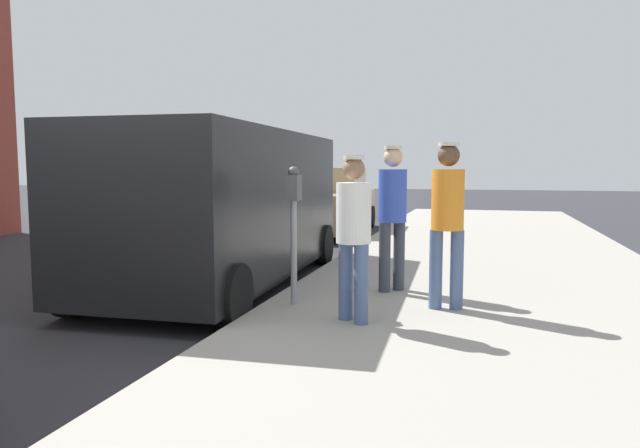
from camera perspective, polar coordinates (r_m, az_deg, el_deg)
The scene contains 8 objects.
ground_plane at distance 6.51m, azimuth -15.88°, elevation -9.38°, with size 80.00×80.00×0.00m, color #2D2D33.
sidewalk_slab at distance 5.58m, azimuth 17.14°, elevation -11.14°, with size 5.00×32.00×0.15m, color #9E998E.
parking_meter_near at distance 6.31m, azimuth -2.63°, elevation 1.26°, with size 0.14×0.18×1.52m.
pedestrian_in_orange at distance 6.23m, azimuth 12.48°, elevation 1.00°, with size 0.36×0.34×1.77m.
pedestrian_in_white at distance 5.59m, azimuth 3.34°, elevation -0.40°, with size 0.34×0.34×1.62m.
pedestrian_in_blue at distance 7.04m, azimuth 7.18°, elevation 1.58°, with size 0.34×0.34×1.77m.
parked_van at distance 8.17m, azimuth -9.53°, elevation 1.99°, with size 2.30×5.27×2.15m.
parked_sedan_ahead at distance 14.67m, azimuth 0.80°, elevation 2.03°, with size 2.14×4.49×1.65m.
Camera 1 is at (3.32, -5.35, 1.66)m, focal length 32.38 mm.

